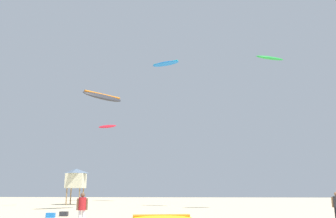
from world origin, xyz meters
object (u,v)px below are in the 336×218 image
kite_aloft_2 (107,126)px  kite_aloft_5 (165,64)px  gear_bag (64,214)px  kite_aloft_4 (270,58)px  person_foreground (82,207)px  kite_grounded_near (162,218)px  lifeguard_tower (76,178)px  kite_aloft_3 (103,97)px  cooler_box (51,215)px

kite_aloft_2 → kite_aloft_5: kite_aloft_5 is taller
gear_bag → kite_aloft_4: kite_aloft_4 is taller
person_foreground → kite_grounded_near: 4.96m
gear_bag → kite_aloft_2: 27.42m
lifeguard_tower → kite_aloft_4: bearing=-23.6°
person_foreground → lifeguard_tower: 24.01m
person_foreground → kite_aloft_2: 33.97m
lifeguard_tower → kite_aloft_2: 12.13m
kite_aloft_3 → kite_grounded_near: bearing=-57.3°
kite_aloft_2 → person_foreground: bearing=-79.1°
lifeguard_tower → kite_aloft_5: 20.59m
kite_aloft_4 → kite_aloft_3: bearing=-176.9°
kite_grounded_near → kite_aloft_2: bearing=109.2°
lifeguard_tower → kite_aloft_3: size_ratio=1.03×
cooler_box → gear_bag: 1.35m
person_foreground → gear_bag: person_foreground is taller
gear_bag → kite_aloft_2: (-2.88, 25.11, 10.64)m
person_foreground → kite_grounded_near: bearing=104.4°
gear_bag → kite_aloft_5: bearing=75.4°
lifeguard_tower → cooler_box: (3.78, -17.14, -2.89)m
cooler_box → gear_bag: (0.47, 1.27, 0.00)m
kite_grounded_near → kite_aloft_3: kite_aloft_3 is taller
kite_grounded_near → lifeguard_tower: bearing=120.1°
gear_bag → kite_aloft_3: 11.70m
kite_aloft_2 → kite_aloft_3: kite_aloft_2 is taller
kite_aloft_4 → kite_aloft_5: size_ratio=0.72×
kite_grounded_near → cooler_box: (-7.72, 2.68, -0.05)m
kite_aloft_4 → kite_grounded_near: bearing=-132.3°
cooler_box → kite_aloft_4: kite_aloft_4 is taller
kite_aloft_5 → gear_bag: bearing=-104.6°
kite_grounded_near → lifeguard_tower: 23.10m
cooler_box → kite_aloft_2: kite_aloft_2 is taller
kite_aloft_5 → kite_aloft_2: bearing=164.7°
kite_aloft_3 → kite_aloft_4: (15.86, 0.87, 3.85)m
kite_grounded_near → kite_aloft_5: 32.99m
person_foreground → kite_aloft_3: 15.81m
lifeguard_tower → kite_aloft_2: kite_aloft_2 is taller
person_foreground → gear_bag: size_ratio=3.09×
kite_aloft_2 → kite_aloft_5: 12.67m
kite_grounded_near → person_foreground: bearing=-144.0°
cooler_box → kite_aloft_5: 31.52m
kite_aloft_2 → kite_aloft_5: (8.78, -2.40, 8.81)m
kite_grounded_near → cooler_box: kite_grounded_near is taller
person_foreground → kite_aloft_4: size_ratio=0.55×
person_foreground → kite_grounded_near: size_ratio=0.45×
kite_aloft_4 → gear_bag: bearing=-158.5°
gear_bag → kite_aloft_5: (5.90, 22.71, 19.45)m
cooler_box → kite_aloft_4: bearing=24.5°
kite_aloft_2 → kite_aloft_4: size_ratio=0.98×
cooler_box → kite_aloft_3: 12.42m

